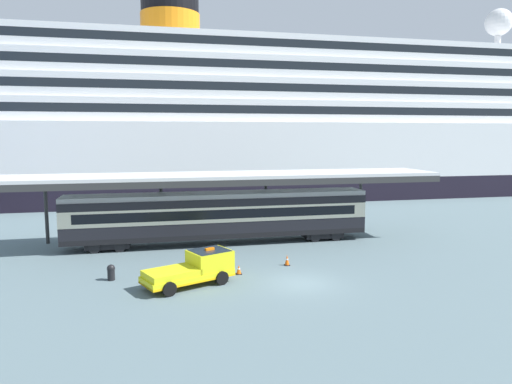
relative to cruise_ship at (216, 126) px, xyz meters
name	(u,v)px	position (x,y,z in m)	size (l,w,h in m)	color
ground_plane	(300,283)	(-0.88, -43.68, -9.97)	(400.00, 400.00, 0.00)	slate
cruise_ship	(216,126)	(0.00, 0.00, 0.00)	(168.03, 26.89, 31.29)	black
platform_canopy	(218,177)	(-4.09, -32.28, -4.63)	(35.88, 5.74, 5.57)	silver
train_carriage	(220,215)	(-4.09, -32.69, -7.66)	(23.71, 2.81, 4.11)	black
service_truck	(196,267)	(-6.86, -42.45, -8.98)	(5.57, 3.93, 2.02)	yellow
traffic_cone_near	(239,270)	(-4.08, -41.11, -9.68)	(0.36, 0.36, 0.60)	black
traffic_cone_mid	(287,260)	(-0.58, -39.86, -9.62)	(0.36, 0.36, 0.72)	black
traffic_cone_far	(206,262)	(-5.88, -38.88, -9.67)	(0.36, 0.36, 0.61)	black
quay_bollard	(111,272)	(-11.77, -40.64, -9.45)	(0.48, 0.48, 0.96)	black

